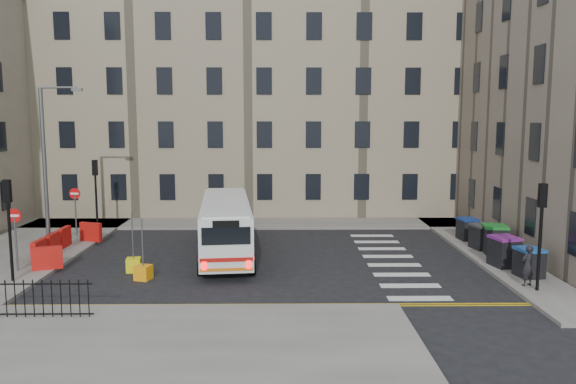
{
  "coord_description": "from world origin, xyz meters",
  "views": [
    {
      "loc": [
        -1.13,
        -26.09,
        6.67
      ],
      "look_at": [
        -0.82,
        1.63,
        3.0
      ],
      "focal_mm": 35.0,
      "sensor_mm": 36.0,
      "label": 1
    }
  ],
  "objects_px": {
    "streetlamp": "(45,165)",
    "wheelie_bin_c": "(495,239)",
    "wheelie_bin_e": "(467,229)",
    "bus": "(226,224)",
    "wheelie_bin_a": "(529,262)",
    "pedestrian": "(527,266)",
    "bollard_chevron": "(134,265)",
    "wheelie_bin_b": "(504,251)",
    "bollard_yellow": "(143,273)",
    "wheelie_bin_d": "(482,236)"
  },
  "relations": [
    {
      "from": "streetlamp",
      "to": "wheelie_bin_a",
      "type": "height_order",
      "value": "streetlamp"
    },
    {
      "from": "wheelie_bin_b",
      "to": "bollard_yellow",
      "type": "height_order",
      "value": "wheelie_bin_b"
    },
    {
      "from": "bus",
      "to": "pedestrian",
      "type": "bearing_deg",
      "value": -30.48
    },
    {
      "from": "wheelie_bin_b",
      "to": "wheelie_bin_c",
      "type": "height_order",
      "value": "wheelie_bin_c"
    },
    {
      "from": "wheelie_bin_a",
      "to": "pedestrian",
      "type": "bearing_deg",
      "value": -126.92
    },
    {
      "from": "streetlamp",
      "to": "bollard_chevron",
      "type": "height_order",
      "value": "streetlamp"
    },
    {
      "from": "wheelie_bin_b",
      "to": "wheelie_bin_d",
      "type": "xyz_separation_m",
      "value": [
        0.22,
        3.34,
        -0.05
      ]
    },
    {
      "from": "bus",
      "to": "bollard_chevron",
      "type": "height_order",
      "value": "bus"
    },
    {
      "from": "bus",
      "to": "bollard_chevron",
      "type": "relative_size",
      "value": 16.67
    },
    {
      "from": "streetlamp",
      "to": "wheelie_bin_c",
      "type": "distance_m",
      "value": 22.53
    },
    {
      "from": "streetlamp",
      "to": "wheelie_bin_d",
      "type": "height_order",
      "value": "streetlamp"
    },
    {
      "from": "streetlamp",
      "to": "wheelie_bin_b",
      "type": "bearing_deg",
      "value": -10.4
    },
    {
      "from": "streetlamp",
      "to": "bollard_chevron",
      "type": "relative_size",
      "value": 13.57
    },
    {
      "from": "wheelie_bin_c",
      "to": "wheelie_bin_d",
      "type": "relative_size",
      "value": 1.07
    },
    {
      "from": "wheelie_bin_a",
      "to": "wheelie_bin_d",
      "type": "height_order",
      "value": "wheelie_bin_d"
    },
    {
      "from": "wheelie_bin_c",
      "to": "bollard_yellow",
      "type": "height_order",
      "value": "wheelie_bin_c"
    },
    {
      "from": "wheelie_bin_a",
      "to": "wheelie_bin_b",
      "type": "bearing_deg",
      "value": 92.45
    },
    {
      "from": "wheelie_bin_d",
      "to": "bollard_chevron",
      "type": "distance_m",
      "value": 16.91
    },
    {
      "from": "bus",
      "to": "streetlamp",
      "type": "bearing_deg",
      "value": 166.24
    },
    {
      "from": "streetlamp",
      "to": "wheelie_bin_d",
      "type": "xyz_separation_m",
      "value": [
        21.92,
        -0.64,
        -3.56
      ]
    },
    {
      "from": "wheelie_bin_a",
      "to": "bollard_chevron",
      "type": "height_order",
      "value": "wheelie_bin_a"
    },
    {
      "from": "bus",
      "to": "bollard_yellow",
      "type": "xyz_separation_m",
      "value": [
        -3.03,
        -4.14,
        -1.24
      ]
    },
    {
      "from": "bollard_chevron",
      "to": "wheelie_bin_b",
      "type": "bearing_deg",
      "value": 0.68
    },
    {
      "from": "wheelie_bin_a",
      "to": "bollard_yellow",
      "type": "bearing_deg",
      "value": 168.7
    },
    {
      "from": "bollard_chevron",
      "to": "streetlamp",
      "type": "bearing_deg",
      "value": 142.21
    },
    {
      "from": "streetlamp",
      "to": "pedestrian",
      "type": "relative_size",
      "value": 5.06
    },
    {
      "from": "wheelie_bin_c",
      "to": "wheelie_bin_e",
      "type": "xyz_separation_m",
      "value": [
        -0.32,
        3.06,
        -0.11
      ]
    },
    {
      "from": "pedestrian",
      "to": "bollard_chevron",
      "type": "bearing_deg",
      "value": -35.53
    },
    {
      "from": "wheelie_bin_c",
      "to": "wheelie_bin_e",
      "type": "height_order",
      "value": "wheelie_bin_c"
    },
    {
      "from": "streetlamp",
      "to": "pedestrian",
      "type": "distance_m",
      "value": 22.79
    },
    {
      "from": "wheelie_bin_d",
      "to": "bollard_chevron",
      "type": "relative_size",
      "value": 2.16
    },
    {
      "from": "bus",
      "to": "wheelie_bin_a",
      "type": "height_order",
      "value": "bus"
    },
    {
      "from": "bollard_yellow",
      "to": "bus",
      "type": "bearing_deg",
      "value": 53.84
    },
    {
      "from": "wheelie_bin_c",
      "to": "streetlamp",
      "type": "bearing_deg",
      "value": -175.93
    },
    {
      "from": "wheelie_bin_a",
      "to": "bus",
      "type": "bearing_deg",
      "value": 150.86
    },
    {
      "from": "streetlamp",
      "to": "bus",
      "type": "bearing_deg",
      "value": -7.88
    },
    {
      "from": "pedestrian",
      "to": "bollard_chevron",
      "type": "xyz_separation_m",
      "value": [
        -16.06,
        2.72,
        -0.65
      ]
    },
    {
      "from": "wheelie_bin_c",
      "to": "wheelie_bin_e",
      "type": "relative_size",
      "value": 1.18
    },
    {
      "from": "streetlamp",
      "to": "bollard_chevron",
      "type": "distance_m",
      "value": 7.92
    },
    {
      "from": "wheelie_bin_e",
      "to": "bus",
      "type": "bearing_deg",
      "value": -176.13
    },
    {
      "from": "streetlamp",
      "to": "wheelie_bin_c",
      "type": "xyz_separation_m",
      "value": [
        22.2,
        -1.55,
        -3.49
      ]
    },
    {
      "from": "wheelie_bin_a",
      "to": "wheelie_bin_c",
      "type": "distance_m",
      "value": 4.09
    },
    {
      "from": "wheelie_bin_c",
      "to": "bollard_chevron",
      "type": "xyz_separation_m",
      "value": [
        -16.81,
        -2.62,
        -0.54
      ]
    },
    {
      "from": "wheelie_bin_b",
      "to": "streetlamp",
      "type": "bearing_deg",
      "value": 157.4
    },
    {
      "from": "bus",
      "to": "wheelie_bin_e",
      "type": "relative_size",
      "value": 8.53
    },
    {
      "from": "streetlamp",
      "to": "wheelie_bin_b",
      "type": "xyz_separation_m",
      "value": [
        21.7,
        -3.98,
        -3.51
      ]
    },
    {
      "from": "wheelie_bin_b",
      "to": "wheelie_bin_e",
      "type": "relative_size",
      "value": 1.2
    },
    {
      "from": "streetlamp",
      "to": "wheelie_bin_c",
      "type": "relative_size",
      "value": 5.89
    },
    {
      "from": "streetlamp",
      "to": "bus",
      "type": "height_order",
      "value": "streetlamp"
    },
    {
      "from": "wheelie_bin_b",
      "to": "bollard_chevron",
      "type": "height_order",
      "value": "wheelie_bin_b"
    }
  ]
}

